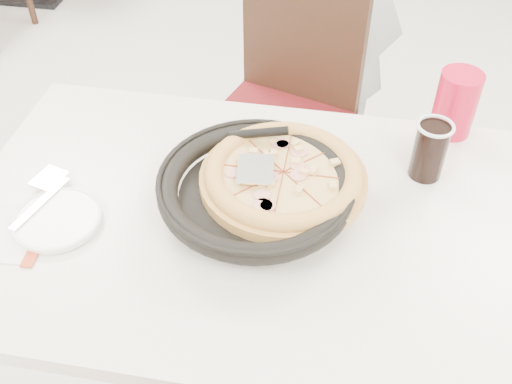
% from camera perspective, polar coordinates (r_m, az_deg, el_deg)
% --- Properties ---
extents(floor, '(7.00, 7.00, 0.00)m').
position_cam_1_polar(floor, '(1.92, -4.30, -16.25)').
color(floor, beige).
rests_on(floor, ground).
extents(main_table, '(1.25, 0.87, 0.75)m').
position_cam_1_polar(main_table, '(1.55, -1.24, -11.86)').
color(main_table, white).
rests_on(main_table, floor).
extents(chair_far, '(0.53, 0.53, 0.95)m').
position_cam_1_polar(chair_far, '(1.97, 1.89, 6.67)').
color(chair_far, black).
rests_on(chair_far, floor).
extents(trivet, '(0.14, 0.14, 0.04)m').
position_cam_1_polar(trivet, '(1.29, 1.26, 0.27)').
color(trivet, black).
rests_on(trivet, main_table).
extents(pizza_pan, '(0.34, 0.34, 0.01)m').
position_cam_1_polar(pizza_pan, '(1.24, 0.00, -0.27)').
color(pizza_pan, black).
rests_on(pizza_pan, trivet).
extents(pizza, '(0.37, 0.37, 0.02)m').
position_cam_1_polar(pizza, '(1.25, 2.61, 1.20)').
color(pizza, tan).
rests_on(pizza, pizza_pan).
extents(pizza_server, '(0.08, 0.10, 0.00)m').
position_cam_1_polar(pizza_server, '(1.23, -0.05, 2.22)').
color(pizza_server, white).
rests_on(pizza_server, pizza).
extents(napkin, '(0.18, 0.18, 0.00)m').
position_cam_1_polar(napkin, '(1.33, -22.65, -3.48)').
color(napkin, white).
rests_on(napkin, main_table).
extents(side_plate, '(0.19, 0.19, 0.01)m').
position_cam_1_polar(side_plate, '(1.30, -18.39, -2.53)').
color(side_plate, white).
rests_on(side_plate, napkin).
extents(fork, '(0.06, 0.17, 0.00)m').
position_cam_1_polar(fork, '(1.34, -19.84, -0.99)').
color(fork, white).
rests_on(fork, side_plate).
extents(cola_glass, '(0.08, 0.08, 0.13)m').
position_cam_1_polar(cola_glass, '(1.37, 16.18, 3.71)').
color(cola_glass, black).
rests_on(cola_glass, main_table).
extents(red_cup, '(0.11, 0.11, 0.16)m').
position_cam_1_polar(red_cup, '(1.51, 18.49, 8.02)').
color(red_cup, red).
rests_on(red_cup, main_table).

